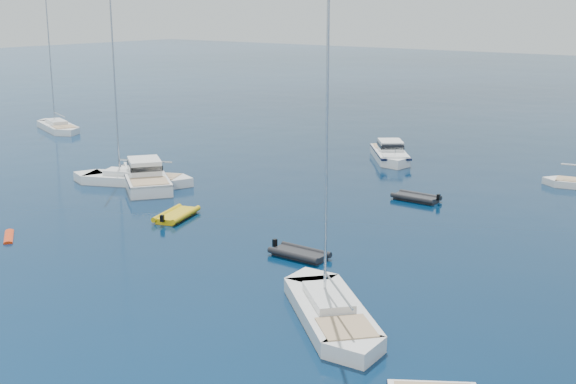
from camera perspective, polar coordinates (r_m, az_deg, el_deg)
name	(u,v)px	position (r m, az deg, el deg)	size (l,w,h in m)	color
motor_cruiser_far_l	(145,185)	(62.45, -10.63, 0.54)	(3.23, 10.55, 2.77)	white
motor_cruiser_horizon	(390,160)	(71.60, 7.65, 2.37)	(2.75, 9.00, 2.36)	white
sailboat_mid_r	(330,319)	(35.93, 3.19, -9.47)	(2.86, 10.99, 16.16)	silver
sailboat_mid_l	(133,183)	(63.09, -11.54, 0.63)	(2.84, 10.92, 16.05)	white
sailboat_far_l	(58,130)	(91.71, -16.82, 4.45)	(2.83, 10.90, 16.02)	white
tender_yellow	(177,218)	(52.53, -8.33, -1.93)	(2.17, 4.03, 0.95)	gold
tender_grey_near	(300,257)	(44.13, 0.87, -4.90)	(1.98, 3.60, 0.95)	black
tender_grey_far	(416,200)	(57.35, 9.55, -0.62)	(1.99, 3.62, 0.95)	black
kayak_orange	(9,238)	(50.80, -20.14, -3.22)	(0.56, 2.81, 0.30)	red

